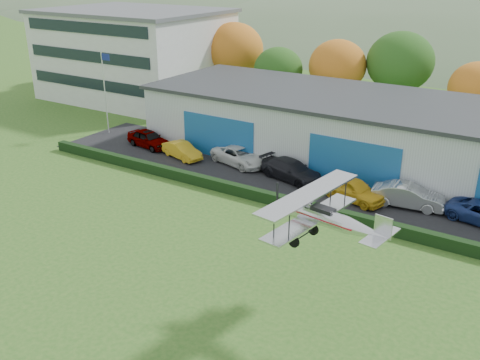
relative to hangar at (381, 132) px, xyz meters
The scene contains 15 objects.
ground 28.55m from the hangar, 100.13° to the right, with size 300.00×300.00×0.00m, color #2C5C1D.
apron 7.72m from the hangar, 105.99° to the right, with size 48.00×9.00×0.05m, color black.
hedge 12.16m from the hangar, 99.64° to the right, with size 46.00×0.60×0.80m, color black.
hangar is the anchor object (origin of this frame).
office_block 33.84m from the hangar, 167.99° to the left, with size 20.60×15.60×10.40m.
flagpole 25.68m from the hangar, 166.49° to the right, with size 1.05×0.10×8.00m.
tree_belt 13.63m from the hangar, 108.16° to the left, with size 75.70×13.22×10.12m.
distant_hills 113.51m from the hangar, 94.79° to the left, with size 430.00×196.00×56.00m.
car_0 20.18m from the hangar, 159.22° to the right, with size 1.82×4.53×1.54m, color gray.
car_1 16.56m from the hangar, 151.53° to the right, with size 1.42×4.08×1.34m, color gold.
car_2 11.68m from the hangar, 145.52° to the right, with size 2.38×5.17×1.44m, color silver.
car_3 8.63m from the hangar, 121.34° to the right, with size 2.15×5.29×1.53m, color black.
car_4 8.53m from the hangar, 83.20° to the right, with size 1.91×4.75×1.62m, color gold.
car_5 8.81m from the hangar, 58.08° to the right, with size 1.69×4.84×1.60m, color silver.
biplane 22.07m from the hangar, 78.43° to the right, with size 5.83×6.67×2.48m.
Camera 1 is at (17.51, -13.28, 15.58)m, focal length 39.84 mm.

